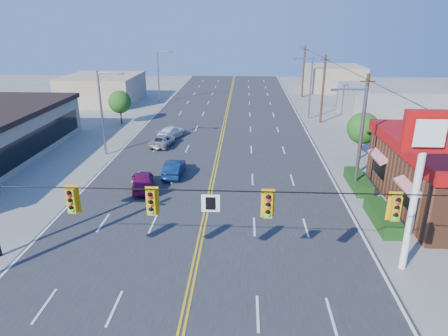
{
  "coord_description": "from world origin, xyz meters",
  "views": [
    {
      "loc": [
        2.5,
        -14.48,
        12.37
      ],
      "look_at": [
        1.07,
        12.79,
        2.2
      ],
      "focal_mm": 32.0,
      "sensor_mm": 36.0,
      "label": 1
    }
  ],
  "objects_px": {
    "car_magenta": "(143,181)",
    "car_white": "(172,133)",
    "car_blue": "(174,169)",
    "car_silver": "(163,141)",
    "kfc_pylon": "(421,161)",
    "signal_span": "(179,215)"
  },
  "relations": [
    {
      "from": "car_white",
      "to": "car_silver",
      "type": "xyz_separation_m",
      "value": [
        -0.36,
        -3.11,
        -0.04
      ]
    },
    {
      "from": "car_white",
      "to": "car_silver",
      "type": "distance_m",
      "value": 3.13
    },
    {
      "from": "kfc_pylon",
      "to": "car_silver",
      "type": "height_order",
      "value": "kfc_pylon"
    },
    {
      "from": "car_magenta",
      "to": "car_white",
      "type": "height_order",
      "value": "car_magenta"
    },
    {
      "from": "signal_span",
      "to": "car_magenta",
      "type": "xyz_separation_m",
      "value": [
        -5.11,
        13.52,
        -4.19
      ]
    },
    {
      "from": "signal_span",
      "to": "car_blue",
      "type": "height_order",
      "value": "signal_span"
    },
    {
      "from": "car_blue",
      "to": "kfc_pylon",
      "type": "bearing_deg",
      "value": 139.13
    },
    {
      "from": "kfc_pylon",
      "to": "car_blue",
      "type": "xyz_separation_m",
      "value": [
        -14.32,
        12.54,
        -5.39
      ]
    },
    {
      "from": "car_blue",
      "to": "car_silver",
      "type": "distance_m",
      "value": 8.68
    },
    {
      "from": "car_silver",
      "to": "signal_span",
      "type": "bearing_deg",
      "value": 112.17
    },
    {
      "from": "car_blue",
      "to": "car_white",
      "type": "distance_m",
      "value": 11.61
    },
    {
      "from": "car_magenta",
      "to": "car_silver",
      "type": "height_order",
      "value": "car_magenta"
    },
    {
      "from": "car_magenta",
      "to": "car_blue",
      "type": "distance_m",
      "value": 3.57
    },
    {
      "from": "signal_span",
      "to": "car_white",
      "type": "xyz_separation_m",
      "value": [
        -5.4,
        27.94,
        -4.26
      ]
    },
    {
      "from": "signal_span",
      "to": "kfc_pylon",
      "type": "height_order",
      "value": "signal_span"
    },
    {
      "from": "car_silver",
      "to": "car_blue",
      "type": "bearing_deg",
      "value": 116.24
    },
    {
      "from": "kfc_pylon",
      "to": "car_blue",
      "type": "distance_m",
      "value": 19.78
    },
    {
      "from": "car_blue",
      "to": "car_silver",
      "type": "bearing_deg",
      "value": -72.55
    },
    {
      "from": "car_magenta",
      "to": "car_silver",
      "type": "distance_m",
      "value": 11.32
    },
    {
      "from": "car_magenta",
      "to": "kfc_pylon",
      "type": "bearing_deg",
      "value": 134.85
    },
    {
      "from": "car_magenta",
      "to": "car_silver",
      "type": "xyz_separation_m",
      "value": [
        -0.65,
        11.3,
        -0.12
      ]
    },
    {
      "from": "car_white",
      "to": "car_magenta",
      "type": "bearing_deg",
      "value": 111.74
    }
  ]
}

